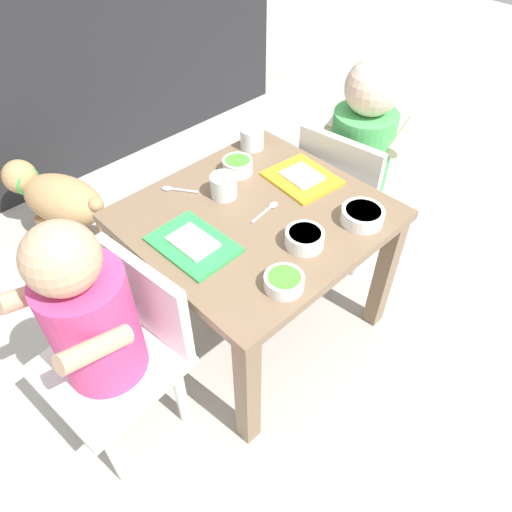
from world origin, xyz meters
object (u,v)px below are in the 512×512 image
Objects in this scene: cereal_bowl_right_side at (306,237)px; spoon_by_right_tray at (267,210)px; dog at (57,198)px; cereal_bowl_left_side at (362,215)px; food_tray_left at (193,244)px; water_cup_left at (224,187)px; spoon_by_left_tray at (176,189)px; food_tray_right at (302,178)px; seated_child_left at (97,322)px; veggie_bowl_far at (238,166)px; veggie_bowl_near at (284,281)px; dining_table at (256,234)px; seated_child_right at (360,144)px; water_cup_right at (252,139)px.

cereal_bowl_right_side is 0.90× the size of spoon_by_right_tray.
spoon_by_right_tray is at bearing -71.86° from dog.
dog is at bearing 112.10° from cereal_bowl_left_side.
cereal_bowl_left_side reaches higher than spoon_by_right_tray.
water_cup_left is (0.18, 0.09, 0.02)m from food_tray_left.
spoon_by_left_tray is at bearing -75.65° from dog.
dog is at bearing 108.47° from water_cup_left.
cereal_bowl_left_side is (-0.02, -0.22, 0.01)m from food_tray_right.
seated_child_left is 8.34× the size of veggie_bowl_far.
veggie_bowl_near is 0.43m from spoon_by_left_tray.
cereal_bowl_right_side reaches higher than dining_table.
veggie_bowl_near is 0.96× the size of spoon_by_left_tray.
food_tray_left is (-0.65, -0.01, 0.02)m from seated_child_right.
seated_child_right is 9.70× the size of water_cup_right.
veggie_bowl_far is at bearing 61.99° from dining_table.
food_tray_right is 2.32× the size of veggie_bowl_far.
water_cup_left is 0.80× the size of veggie_bowl_near.
dining_table is at bearing -73.32° from dog.
dining_table is at bearing 150.79° from spoon_by_right_tray.
veggie_bowl_near reaches higher than food_tray_right.
water_cup_right is (0.66, 0.24, 0.04)m from seated_child_left.
water_cup_right is 0.85× the size of veggie_bowl_far.
seated_child_left reaches higher than water_cup_left.
water_cup_left is 0.77× the size of spoon_by_left_tray.
veggie_bowl_far is at bearing 71.16° from spoon_by_right_tray.
cereal_bowl_left_side is at bearing -67.90° from dog.
seated_child_right is 9.79× the size of water_cup_left.
dog is (0.23, 0.77, -0.24)m from seated_child_left.
spoon_by_left_tray and spoon_by_right_tray have the same top height.
seated_child_left is at bearing -177.53° from food_tray_right.
seated_child_right is 7.86× the size of veggie_bowl_near.
dog is 4.64× the size of spoon_by_left_tray.
seated_child_right is 0.65m from food_tray_left.
cereal_bowl_right_side is at bearing -87.06° from water_cup_left.
food_tray_left is 1.07× the size of food_tray_right.
spoon_by_right_tray is (-0.16, -0.03, -0.00)m from food_tray_right.
water_cup_right reaches higher than spoon_by_left_tray.
water_cup_left is at bearing 106.36° from spoon_by_right_tray.
food_tray_left is 2.27× the size of spoon_by_left_tray.
water_cup_left is at bearing 154.66° from food_tray_right.
food_tray_right reaches higher than dog.
veggie_bowl_near is at bearing -157.66° from seated_child_right.
cereal_bowl_right_side is at bearing 165.18° from cereal_bowl_left_side.
veggie_bowl_near is 0.86× the size of spoon_by_right_tray.
seated_child_right is 7.46× the size of cereal_bowl_right_side.
dining_table is 5.94× the size of spoon_by_right_tray.
cereal_bowl_right_side is at bearing -75.91° from dog.
food_tray_left is 1.96× the size of cereal_bowl_left_side.
food_tray_right is 1.83× the size of cereal_bowl_left_side.
spoon_by_right_tray is (0.03, -0.01, 0.08)m from dining_table.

